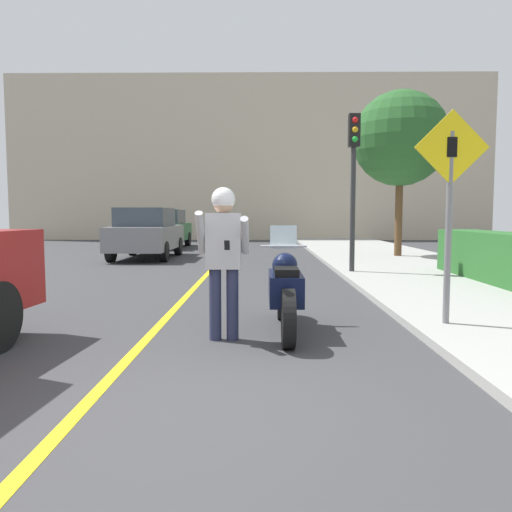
# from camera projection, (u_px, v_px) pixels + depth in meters

# --- Properties ---
(ground_plane) EXTENTS (80.00, 80.00, 0.00)m
(ground_plane) POSITION_uv_depth(u_px,v_px,m) (157.00, 417.00, 3.60)
(ground_plane) COLOR #38383A
(road_center_line) EXTENTS (0.12, 36.00, 0.01)m
(road_center_line) POSITION_uv_depth(u_px,v_px,m) (192.00, 290.00, 9.59)
(road_center_line) COLOR yellow
(road_center_line) RESTS_ON ground
(building_backdrop) EXTENTS (28.00, 1.20, 9.49)m
(building_backdrop) POSITION_uv_depth(u_px,v_px,m) (250.00, 158.00, 29.12)
(building_backdrop) COLOR beige
(building_backdrop) RESTS_ON ground
(motorcycle) EXTENTS (0.62, 2.19, 1.31)m
(motorcycle) POSITION_uv_depth(u_px,v_px,m) (285.00, 291.00, 6.19)
(motorcycle) COLOR black
(motorcycle) RESTS_ON ground
(person_biker) EXTENTS (0.59, 0.48, 1.77)m
(person_biker) POSITION_uv_depth(u_px,v_px,m) (224.00, 247.00, 5.72)
(person_biker) COLOR #282D4C
(person_biker) RESTS_ON ground
(crossing_sign) EXTENTS (0.91, 0.08, 2.62)m
(crossing_sign) POSITION_uv_depth(u_px,v_px,m) (450.00, 196.00, 6.10)
(crossing_sign) COLOR slate
(crossing_sign) RESTS_ON sidewalk_curb
(traffic_light) EXTENTS (0.26, 0.30, 3.70)m
(traffic_light) POSITION_uv_depth(u_px,v_px,m) (354.00, 163.00, 11.74)
(traffic_light) COLOR #2D2D30
(traffic_light) RESTS_ON sidewalk_curb
(street_tree) EXTENTS (3.08, 3.08, 5.37)m
(street_tree) POSITION_uv_depth(u_px,v_px,m) (400.00, 139.00, 16.22)
(street_tree) COLOR brown
(street_tree) RESTS_ON sidewalk_curb
(parked_car_grey) EXTENTS (1.88, 4.20, 1.68)m
(parked_car_grey) POSITION_uv_depth(u_px,v_px,m) (147.00, 233.00, 16.61)
(parked_car_grey) COLOR black
(parked_car_grey) RESTS_ON ground
(parked_car_green) EXTENTS (1.88, 4.20, 1.68)m
(parked_car_green) POSITION_uv_depth(u_px,v_px,m) (164.00, 228.00, 22.01)
(parked_car_green) COLOR black
(parked_car_green) RESTS_ON ground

